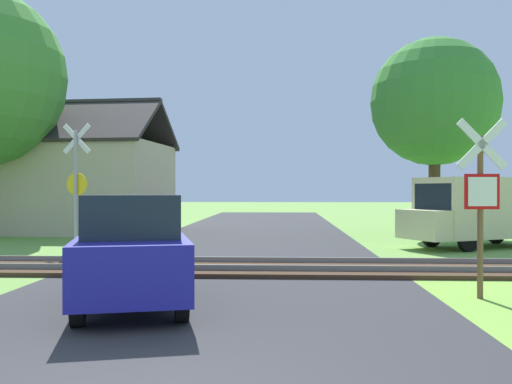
% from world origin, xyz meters
% --- Properties ---
extents(road_asphalt, '(7.62, 80.00, 0.01)m').
position_xyz_m(road_asphalt, '(0.00, 2.00, 0.00)').
color(road_asphalt, '#2D2D30').
rests_on(road_asphalt, ground).
extents(rail_track, '(60.00, 2.60, 0.22)m').
position_xyz_m(rail_track, '(0.00, 8.74, 0.06)').
color(rail_track, '#422D1E').
rests_on(rail_track, ground).
extents(stop_sign_near, '(0.88, 0.17, 3.07)m').
position_xyz_m(stop_sign_near, '(4.53, 5.49, 1.73)').
color(stop_sign_near, brown).
rests_on(stop_sign_near, ground).
extents(crossing_sign_far, '(0.87, 0.20, 3.75)m').
position_xyz_m(crossing_sign_far, '(-4.69, 11.54, 2.12)').
color(crossing_sign_far, '#9E9EA5').
rests_on(crossing_sign_far, ground).
extents(house, '(7.51, 6.66, 5.84)m').
position_xyz_m(house, '(-7.60, 20.41, 2.09)').
color(house, '#C6B293').
rests_on(house, ground).
extents(tree_right, '(5.07, 5.07, 7.88)m').
position_xyz_m(tree_right, '(7.20, 18.63, 5.33)').
color(tree_right, '#513823').
rests_on(tree_right, ground).
extents(mail_truck, '(5.20, 3.90, 2.24)m').
position_xyz_m(mail_truck, '(7.45, 14.22, 1.24)').
color(mail_truck, beige).
rests_on(mail_truck, ground).
extents(parked_car, '(2.58, 4.28, 1.78)m').
position_xyz_m(parked_car, '(-1.26, 4.69, 0.89)').
color(parked_car, navy).
rests_on(parked_car, ground).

